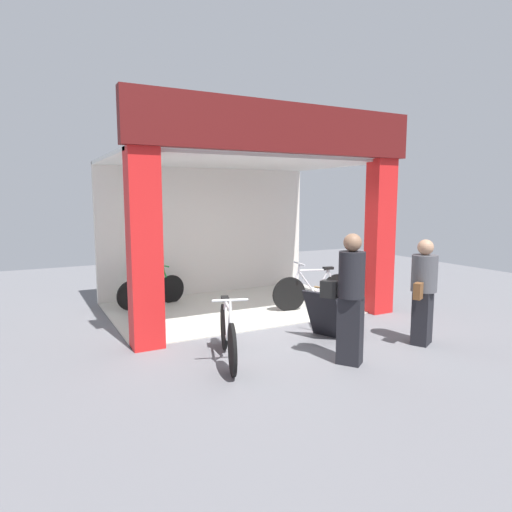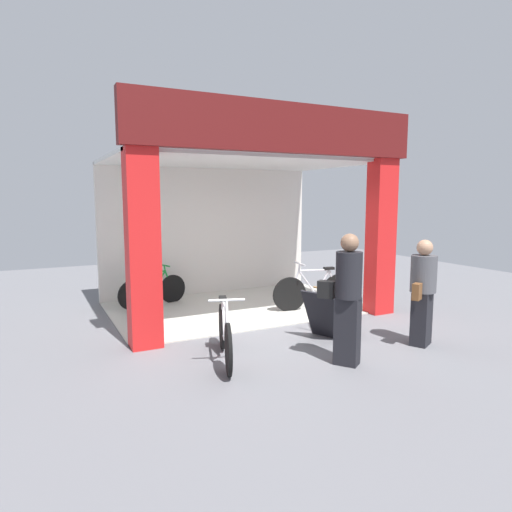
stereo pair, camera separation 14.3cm
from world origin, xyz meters
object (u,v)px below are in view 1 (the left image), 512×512
Objects in this scene: sandwich_board_sign at (330,313)px; bicycle_parked_0 at (228,334)px; bicycle_inside_1 at (152,291)px; pedestrian_0 at (423,290)px; pedestrian_1 at (350,296)px; bicycle_inside_0 at (314,290)px.

bicycle_parked_0 is at bearing -173.05° from sandwich_board_sign.
bicycle_parked_0 is at bearing -88.13° from bicycle_inside_1.
bicycle_inside_1 is at bearing 121.30° from sandwich_board_sign.
bicycle_parked_0 is 3.05m from pedestrian_0.
pedestrian_1 is at bearing -70.85° from bicycle_inside_1.
pedestrian_0 is at bearing -84.99° from bicycle_inside_0.
pedestrian_1 is (-0.49, -1.08, 0.53)m from sandwich_board_sign.
bicycle_inside_0 is 0.98× the size of pedestrian_1.
bicycle_inside_0 is 3.30m from bicycle_inside_1.
pedestrian_0 is (2.92, -0.72, 0.47)m from bicycle_parked_0.
sandwich_board_sign is 1.30m from pedestrian_1.
bicycle_parked_0 reaches higher than sandwich_board_sign.
bicycle_parked_0 is at bearing 166.19° from pedestrian_0.
pedestrian_1 reaches higher than bicycle_parked_0.
bicycle_inside_0 reaches higher than sandwich_board_sign.
pedestrian_0 is (3.04, -4.26, 0.51)m from bicycle_inside_1.
sandwich_board_sign is (2.01, -3.31, 0.06)m from bicycle_inside_1.
sandwich_board_sign is at bearing 65.60° from pedestrian_1.
bicycle_inside_0 is 3.01m from pedestrian_1.
bicycle_inside_0 is 1.17× the size of bicycle_inside_1.
pedestrian_0 reaches higher than sandwich_board_sign.
bicycle_inside_1 is 5.26m from pedestrian_0.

